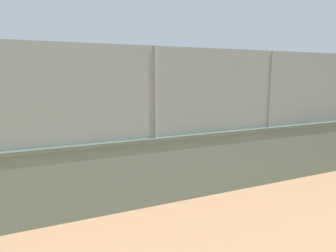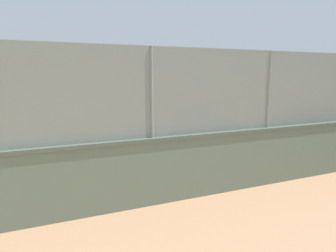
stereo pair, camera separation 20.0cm
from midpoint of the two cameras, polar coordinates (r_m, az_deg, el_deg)
The scene contains 7 objects.
ground_plane at distance 17.46m, azimuth -1.87°, elevation 0.19°, with size 260.00×260.00×0.00m, color tan.
perimeter_wall at distance 9.53m, azimuth 25.70°, elevation -4.03°, with size 22.73×0.39×1.53m.
fence_panel_on_wall at distance 9.30m, azimuth 26.48°, elevation 6.36°, with size 22.34×0.14×1.94m.
player_crossing_court at distance 11.40m, azimuth -14.38°, elevation -0.80°, with size 1.00×0.89×1.47m.
player_baseline_waiting at distance 12.35m, azimuth -3.83°, elevation 0.74°, with size 0.99×0.92×1.63m.
sports_ball at distance 10.02m, azimuth -9.09°, elevation -1.11°, with size 0.19×0.19×0.19m, color white.
courtside_bench at distance 7.45m, azimuth -20.70°, elevation -9.83°, with size 1.60×0.39×0.87m.
Camera 2 is at (6.27, 16.04, 2.87)m, focal length 32.16 mm.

